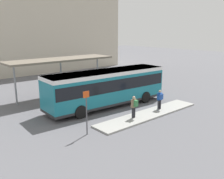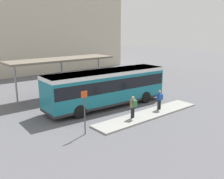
{
  "view_description": "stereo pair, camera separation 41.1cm",
  "coord_description": "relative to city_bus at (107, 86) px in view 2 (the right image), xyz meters",
  "views": [
    {
      "loc": [
        -13.14,
        -15.8,
        6.43
      ],
      "look_at": [
        0.54,
        0.0,
        1.39
      ],
      "focal_mm": 40.0,
      "sensor_mm": 36.0,
      "label": 1
    },
    {
      "loc": [
        -12.82,
        -16.06,
        6.43
      ],
      "look_at": [
        0.54,
        0.0,
        1.39
      ],
      "focal_mm": 40.0,
      "sensor_mm": 36.0,
      "label": 2
    }
  ],
  "objects": [
    {
      "name": "curb_island",
      "position": [
        1.0,
        -3.86,
        -1.75
      ],
      "size": [
        9.83,
        1.8,
        0.12
      ],
      "color": "#9E9E99",
      "rests_on": "ground_plane"
    },
    {
      "name": "bicycle_green",
      "position": [
        8.63,
        4.35,
        -1.44
      ],
      "size": [
        0.48,
        1.69,
        0.73
      ],
      "rotation": [
        0.0,
        0.0,
        -1.63
      ],
      "color": "black",
      "rests_on": "ground_plane"
    },
    {
      "name": "pedestrian_companion",
      "position": [
        -0.6,
        -3.77,
        -0.75
      ],
      "size": [
        0.42,
        0.44,
        1.63
      ],
      "rotation": [
        0.0,
        0.0,
        1.66
      ],
      "color": "#232328",
      "rests_on": "curb_island"
    },
    {
      "name": "ground_plane",
      "position": [
        -0.01,
        0.0,
        -1.81
      ],
      "size": [
        120.0,
        120.0,
        0.0
      ],
      "primitive_type": "plane",
      "color": "#5B5B60"
    },
    {
      "name": "bicycle_blue",
      "position": [
        8.58,
        3.61,
        -1.45
      ],
      "size": [
        0.48,
        1.65,
        0.72
      ],
      "rotation": [
        0.0,
        0.0,
        -1.44
      ],
      "color": "black",
      "rests_on": "ground_plane"
    },
    {
      "name": "station_shelter",
      "position": [
        -1.28,
        5.47,
        1.74
      ],
      "size": [
        10.51,
        2.99,
        3.72
      ],
      "color": "#706656",
      "rests_on": "ground_plane"
    },
    {
      "name": "city_bus",
      "position": [
        0.0,
        0.0,
        0.0
      ],
      "size": [
        11.04,
        3.16,
        3.08
      ],
      "rotation": [
        0.0,
        0.0,
        -0.05
      ],
      "color": "#197284",
      "rests_on": "ground_plane"
    },
    {
      "name": "station_building",
      "position": [
        4.9,
        26.19,
        6.68
      ],
      "size": [
        25.96,
        15.63,
        16.97
      ],
      "color": "#BCB29E",
      "rests_on": "ground_plane"
    },
    {
      "name": "platform_sign",
      "position": [
        -4.78,
        -3.74,
        -0.25
      ],
      "size": [
        0.44,
        0.08,
        2.8
      ],
      "color": "#4C4C51",
      "rests_on": "ground_plane"
    },
    {
      "name": "potted_planter_near_shelter",
      "position": [
        -2.57,
        2.99,
        -1.06
      ],
      "size": [
        1.03,
        1.03,
        1.45
      ],
      "color": "slate",
      "rests_on": "ground_plane"
    },
    {
      "name": "pedestrian_waiting",
      "position": [
        2.45,
        -3.69,
        -0.78
      ],
      "size": [
        0.44,
        0.48,
        1.58
      ],
      "rotation": [
        0.0,
        0.0,
        1.28
      ],
      "color": "#232328",
      "rests_on": "curb_island"
    },
    {
      "name": "bicycle_orange",
      "position": [
        8.79,
        2.87,
        -1.45
      ],
      "size": [
        0.48,
        1.65,
        0.71
      ],
      "rotation": [
        0.0,
        0.0,
        1.6
      ],
      "color": "black",
      "rests_on": "ground_plane"
    }
  ]
}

